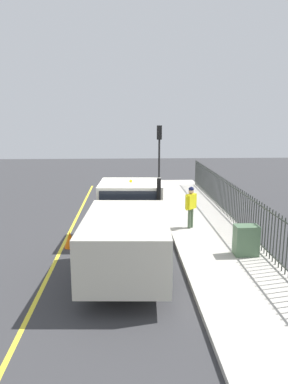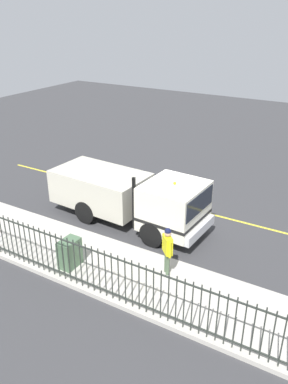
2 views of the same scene
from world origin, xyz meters
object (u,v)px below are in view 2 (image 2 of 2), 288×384
worker_standing (167,246)px  traffic_cone (181,204)px  work_truck (135,196)px  utility_cabinet (70,253)px

worker_standing → traffic_cone: 4.90m
work_truck → utility_cabinet: 3.80m
worker_standing → utility_cabinet: size_ratio=1.71×
worker_standing → utility_cabinet: bearing=68.5°
work_truck → utility_cabinet: work_truck is taller
utility_cabinet → traffic_cone: bearing=167.2°
traffic_cone → worker_standing: bearing=20.0°
worker_standing → traffic_cone: size_ratio=2.88×
utility_cabinet → work_truck: bearing=176.6°
utility_cabinet → worker_standing: bearing=113.3°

